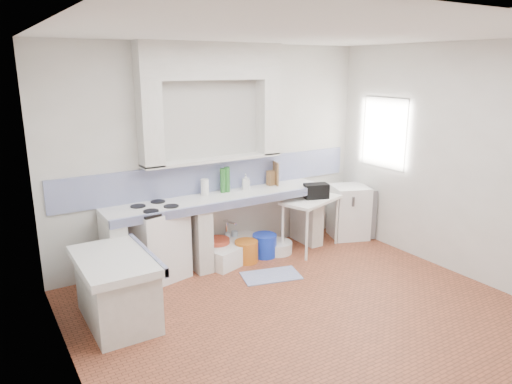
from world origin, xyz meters
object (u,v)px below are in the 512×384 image
stove (157,243)px  fridge (349,212)px  side_table (310,224)px  sink (234,251)px

stove → fridge: size_ratio=1.10×
side_table → fridge: bearing=-13.2°
stove → sink: (1.06, -0.01, -0.32)m
fridge → side_table: bearing=-153.6°
side_table → stove: bearing=154.4°
stove → fridge: 2.97m
stove → sink: 1.10m
side_table → fridge: fridge is taller
stove → side_table: (2.17, -0.24, -0.06)m
stove → side_table: size_ratio=0.98×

